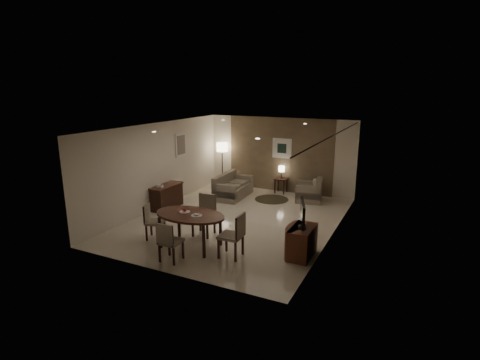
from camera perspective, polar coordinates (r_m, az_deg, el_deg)
The scene contains 31 objects.
room_shell at distance 10.93m, azimuth 0.46°, elevation 1.25°, with size 5.50×7.00×2.70m.
taupe_accent at distance 13.72m, azimuth 6.03°, elevation 3.84°, with size 3.96×0.03×2.70m, color #766449.
curtain_wall at distance 9.73m, azimuth 13.81°, elevation -0.98°, with size 0.08×6.70×2.58m, color beige, non-canonical shape.
curtain_rod at distance 9.48m, azimuth 14.28°, elevation 6.74°, with size 0.03×0.03×6.80m, color black.
art_back_frame at distance 13.62m, azimuth 6.42°, elevation 4.82°, with size 0.72×0.03×0.72m, color silver.
art_back_canvas at distance 13.61m, azimuth 6.40°, elevation 4.81°, with size 0.34×0.01×0.34m, color black.
art_left_frame at distance 12.87m, azimuth -9.01°, elevation 5.31°, with size 0.03×0.60×0.80m, color silver.
art_left_canvas at distance 12.86m, azimuth -8.96°, elevation 5.31°, with size 0.01×0.46×0.64m, color gray.
downlight_nl at distance 9.59m, azimuth -12.96°, elevation 7.17°, with size 0.10×0.10×0.01m, color white.
downlight_nr at distance 8.15m, azimuth 2.71°, elevation 6.32°, with size 0.10×0.10×0.01m, color white.
downlight_fl at distance 12.58m, azimuth -2.57°, elevation 9.10°, with size 0.10×0.10×0.01m, color white.
downlight_fr at distance 11.52m, azimuth 9.90°, elevation 8.44°, with size 0.10×0.10×0.01m, color white.
console_desk at distance 12.11m, azimuth -11.08°, elevation -2.50°, with size 0.48×1.20×0.75m, color #482217, non-canonical shape.
telephone at distance 11.77m, azimuth -12.05°, elevation -0.89°, with size 0.20×0.14×0.09m, color white, non-canonical shape.
tv_cabinet at distance 8.73m, azimuth 9.44°, elevation -9.29°, with size 0.48×0.90×0.70m, color brown, non-canonical shape.
flat_tv at distance 8.49m, azimuth 9.49°, elevation -5.11°, with size 0.06×0.88×0.60m, color black, non-canonical shape.
dining_table at distance 9.16m, azimuth -7.55°, elevation -7.61°, with size 1.77×1.11×0.83m, color #482217, non-canonical shape.
chair_near at distance 8.51m, azimuth -10.48°, elevation -9.13°, with size 0.45×0.45×0.93m, color gray, non-canonical shape.
chair_far at distance 9.77m, azimuth -5.58°, elevation -5.45°, with size 0.51×0.51×1.05m, color gray, non-canonical shape.
chair_left at distance 9.77m, azimuth -12.79°, elevation -6.21°, with size 0.44×0.44×0.90m, color gray, non-canonical shape.
chair_right at distance 8.53m, azimuth -1.42°, elevation -8.42°, with size 0.50×0.50×1.04m, color gray, non-canonical shape.
plate_a at distance 9.15m, azimuth -8.41°, elevation -4.84°, with size 0.26×0.26×0.02m, color white.
plate_b at distance 8.86m, azimuth -6.62°, elevation -5.42°, with size 0.26×0.26×0.02m, color white.
fruit_apple at distance 9.13m, azimuth -8.42°, elevation -4.52°, with size 0.09×0.09×0.09m, color red.
napkin at distance 8.85m, azimuth -6.63°, elevation -5.28°, with size 0.12×0.08×0.03m, color white.
round_rug at distance 12.92m, azimuth 4.85°, elevation -2.94°, with size 1.15×1.15×0.01m, color #3A3520.
sofa at distance 13.08m, azimuth -1.02°, elevation -0.86°, with size 0.85×1.71×0.80m, color gray, non-canonical shape.
armchair at distance 12.81m, azimuth 10.48°, elevation -1.48°, with size 0.88×0.83×0.78m, color gray, non-canonical shape.
side_table at distance 13.67m, azimuth 6.27°, elevation -0.85°, with size 0.42×0.42×0.54m, color black, non-canonical shape.
table_lamp at distance 13.56m, azimuth 6.34°, elevation 1.29°, with size 0.22×0.22×0.50m, color #FFEAC1, non-canonical shape.
floor_lamp at distance 14.44m, azimuth -2.71°, elevation 2.36°, with size 0.43×0.43×1.69m, color #FFE5B7, non-canonical shape.
Camera 1 is at (4.59, -9.21, 3.80)m, focal length 28.00 mm.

